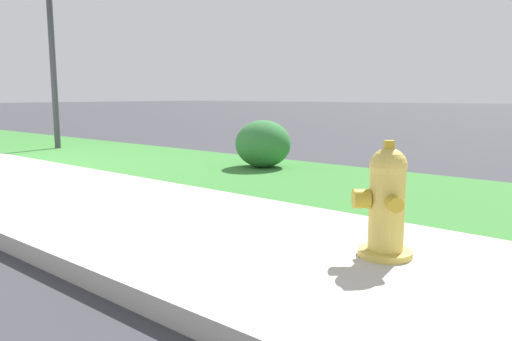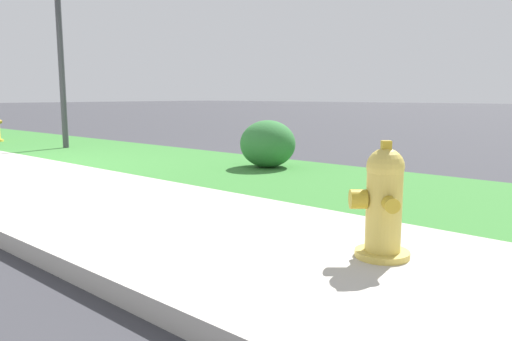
% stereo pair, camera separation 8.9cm
% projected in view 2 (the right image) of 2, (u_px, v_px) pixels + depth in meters
% --- Properties ---
extents(grass_verge, '(18.00, 2.55, 0.01)m').
position_uv_depth(grass_verge, '(130.00, 154.00, 8.51)').
color(grass_verge, '#387A33').
rests_on(grass_verge, ground).
extents(fire_hydrant_near_corner, '(0.36, 0.36, 0.73)m').
position_uv_depth(fire_hydrant_near_corner, '(383.00, 203.00, 3.05)').
color(fire_hydrant_near_corner, gold).
rests_on(fire_hydrant_near_corner, ground).
extents(shrub_bush_far_verge, '(0.78, 0.78, 0.66)m').
position_uv_depth(shrub_bush_far_verge, '(268.00, 144.00, 6.97)').
color(shrub_bush_far_verge, '#337538').
rests_on(shrub_bush_far_verge, ground).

